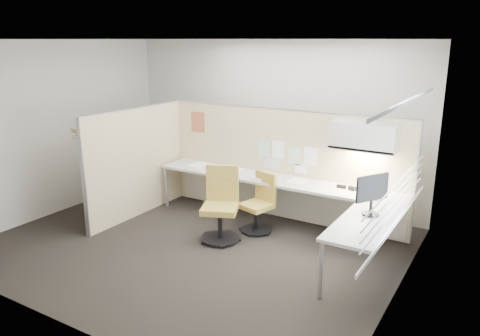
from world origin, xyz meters
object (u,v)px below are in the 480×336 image
Objects in this scene: desk at (290,193)px; phone at (370,194)px; chair_left at (259,205)px; monitor at (372,192)px; chair_right at (221,207)px.

phone is at bearing 1.24° from desk.
desk is 4.55× the size of chair_left.
phone is (1.56, 0.26, 0.37)m from chair_left.
phone reaches higher than desk.
chair_left reaches higher than phone.
monitor is at bearing 2.85° from chair_left.
chair_right reaches higher than phone.
desk is at bearing 164.69° from phone.
chair_left is at bearing -149.06° from desk.
monitor reaches higher than desk.
desk is 15.71× the size of phone.
monitor is at bearing -24.93° from desk.
chair_right is 2.16m from monitor.
chair_right reaches higher than desk.
monitor is 0.73m from phone.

